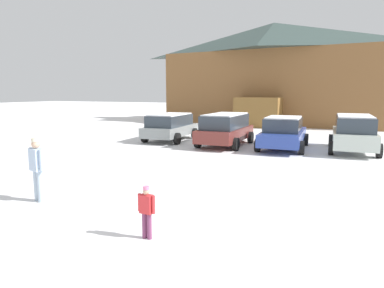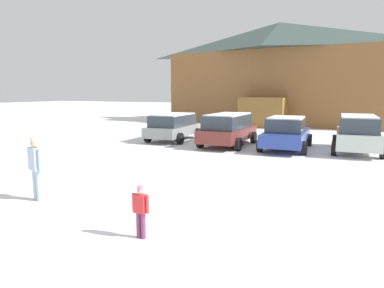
{
  "view_description": "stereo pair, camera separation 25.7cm",
  "coord_description": "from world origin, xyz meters",
  "px_view_note": "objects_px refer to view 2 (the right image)",
  "views": [
    {
      "loc": [
        5.34,
        -2.45,
        2.83
      ],
      "look_at": [
        0.53,
        8.21,
        1.05
      ],
      "focal_mm": 32.0,
      "sensor_mm": 36.0,
      "label": 1
    },
    {
      "loc": [
        5.57,
        -2.34,
        2.83
      ],
      "look_at": [
        0.53,
        8.21,
        1.05
      ],
      "focal_mm": 32.0,
      "sensor_mm": 36.0,
      "label": 2
    }
  ],
  "objects_px": {
    "parked_maroon_van": "(228,128)",
    "skier_adult_in_blue_parka": "(36,165)",
    "ski_lodge": "(278,73)",
    "skier_child_in_red_jacket": "(141,209)",
    "parked_grey_wagon": "(173,126)",
    "parked_blue_hatchback": "(286,133)",
    "parked_silver_wagon": "(357,133)"
  },
  "relations": [
    {
      "from": "parked_blue_hatchback",
      "to": "skier_adult_in_blue_parka",
      "type": "bearing_deg",
      "value": -111.31
    },
    {
      "from": "skier_child_in_red_jacket",
      "to": "parked_blue_hatchback",
      "type": "bearing_deg",
      "value": 87.26
    },
    {
      "from": "skier_adult_in_blue_parka",
      "to": "parked_silver_wagon",
      "type": "bearing_deg",
      "value": 57.03
    },
    {
      "from": "parked_silver_wagon",
      "to": "skier_adult_in_blue_parka",
      "type": "distance_m",
      "value": 13.9
    },
    {
      "from": "parked_maroon_van",
      "to": "skier_adult_in_blue_parka",
      "type": "height_order",
      "value": "parked_maroon_van"
    },
    {
      "from": "parked_blue_hatchback",
      "to": "skier_child_in_red_jacket",
      "type": "height_order",
      "value": "parked_blue_hatchback"
    },
    {
      "from": "ski_lodge",
      "to": "skier_adult_in_blue_parka",
      "type": "distance_m",
      "value": 25.99
    },
    {
      "from": "ski_lodge",
      "to": "skier_child_in_red_jacket",
      "type": "bearing_deg",
      "value": -83.61
    },
    {
      "from": "parked_silver_wagon",
      "to": "parked_maroon_van",
      "type": "bearing_deg",
      "value": -173.94
    },
    {
      "from": "parked_maroon_van",
      "to": "skier_child_in_red_jacket",
      "type": "height_order",
      "value": "parked_maroon_van"
    },
    {
      "from": "skier_adult_in_blue_parka",
      "to": "skier_child_in_red_jacket",
      "type": "height_order",
      "value": "skier_adult_in_blue_parka"
    },
    {
      "from": "ski_lodge",
      "to": "parked_silver_wagon",
      "type": "xyz_separation_m",
      "value": [
        6.75,
        -14.06,
        -3.61
      ]
    },
    {
      "from": "ski_lodge",
      "to": "parked_maroon_van",
      "type": "relative_size",
      "value": 4.28
    },
    {
      "from": "skier_adult_in_blue_parka",
      "to": "skier_child_in_red_jacket",
      "type": "bearing_deg",
      "value": -12.12
    },
    {
      "from": "parked_grey_wagon",
      "to": "parked_silver_wagon",
      "type": "relative_size",
      "value": 0.97
    },
    {
      "from": "parked_blue_hatchback",
      "to": "parked_silver_wagon",
      "type": "relative_size",
      "value": 1.09
    },
    {
      "from": "parked_grey_wagon",
      "to": "parked_maroon_van",
      "type": "height_order",
      "value": "parked_maroon_van"
    },
    {
      "from": "skier_child_in_red_jacket",
      "to": "skier_adult_in_blue_parka",
      "type": "bearing_deg",
      "value": 167.88
    },
    {
      "from": "skier_child_in_red_jacket",
      "to": "ski_lodge",
      "type": "bearing_deg",
      "value": 96.39
    },
    {
      "from": "skier_adult_in_blue_parka",
      "to": "skier_child_in_red_jacket",
      "type": "xyz_separation_m",
      "value": [
        3.79,
        -0.81,
        -0.35
      ]
    },
    {
      "from": "parked_grey_wagon",
      "to": "skier_adult_in_blue_parka",
      "type": "xyz_separation_m",
      "value": [
        2.19,
        -11.49,
        0.09
      ]
    },
    {
      "from": "parked_maroon_van",
      "to": "skier_adult_in_blue_parka",
      "type": "relative_size",
      "value": 2.7
    },
    {
      "from": "parked_grey_wagon",
      "to": "parked_silver_wagon",
      "type": "height_order",
      "value": "parked_silver_wagon"
    },
    {
      "from": "parked_grey_wagon",
      "to": "skier_child_in_red_jacket",
      "type": "xyz_separation_m",
      "value": [
        5.99,
        -12.3,
        -0.27
      ]
    },
    {
      "from": "parked_grey_wagon",
      "to": "skier_child_in_red_jacket",
      "type": "distance_m",
      "value": 13.68
    },
    {
      "from": "ski_lodge",
      "to": "skier_adult_in_blue_parka",
      "type": "xyz_separation_m",
      "value": [
        -0.82,
        -25.73,
        -3.6
      ]
    },
    {
      "from": "parked_silver_wagon",
      "to": "parked_grey_wagon",
      "type": "bearing_deg",
      "value": -178.95
    },
    {
      "from": "parked_blue_hatchback",
      "to": "parked_silver_wagon",
      "type": "xyz_separation_m",
      "value": [
        3.2,
        0.47,
        0.12
      ]
    },
    {
      "from": "parked_blue_hatchback",
      "to": "parked_grey_wagon",
      "type": "bearing_deg",
      "value": 177.47
    },
    {
      "from": "parked_silver_wagon",
      "to": "skier_adult_in_blue_parka",
      "type": "xyz_separation_m",
      "value": [
        -7.57,
        -11.66,
        0.0
      ]
    },
    {
      "from": "ski_lodge",
      "to": "parked_grey_wagon",
      "type": "distance_m",
      "value": 15.02
    },
    {
      "from": "ski_lodge",
      "to": "skier_child_in_red_jacket",
      "type": "distance_m",
      "value": 27.0
    }
  ]
}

